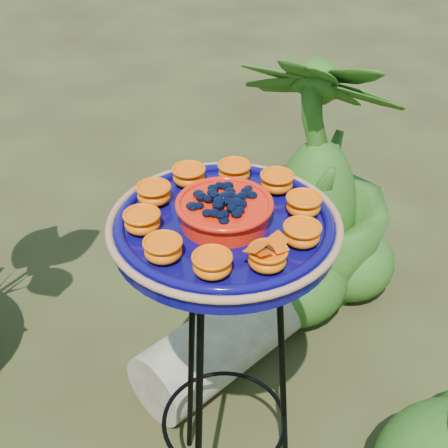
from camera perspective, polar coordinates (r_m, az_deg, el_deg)
The scene contains 4 objects.
tripod_stand at distance 1.40m, azimuth 0.03°, elevation -12.14°, with size 0.34×0.35×0.83m.
feeder_dish at distance 1.16m, azimuth 0.04°, elevation 0.13°, with size 0.48×0.48×0.10m.
driftwood_log at distance 2.01m, azimuth 1.00°, elevation -9.94°, with size 0.23×0.23×0.68m, color tan.
shrub_back_right at distance 2.11m, azimuth 8.56°, elevation 4.16°, with size 0.52×0.52×0.92m, color #245316.
Camera 1 is at (-0.39, -0.90, 1.54)m, focal length 50.00 mm.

